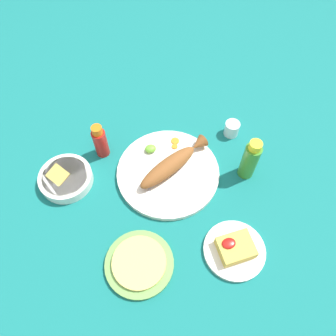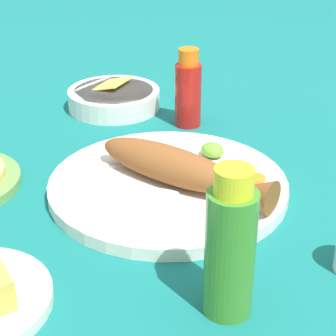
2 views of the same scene
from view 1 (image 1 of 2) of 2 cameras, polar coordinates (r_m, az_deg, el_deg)
ground_plane at (r=1.10m, az=-0.00°, el=-1.03°), size 4.00×4.00×0.00m
main_plate at (r=1.10m, az=-0.00°, el=-0.79°), size 0.34×0.34×0.02m
fried_fish at (r=1.07m, az=0.75°, el=0.74°), size 0.27×0.16×0.05m
fork_near at (r=1.04m, az=-0.85°, el=-4.57°), size 0.15×0.13×0.00m
fork_far at (r=1.06m, az=-3.21°, el=-3.59°), size 0.09×0.17×0.00m
carrot_slice_near at (r=1.14m, az=1.16°, el=3.76°), size 0.02×0.02×0.00m
carrot_slice_mid at (r=1.15m, az=1.25°, el=4.73°), size 0.03×0.03×0.00m
lime_wedge_main at (r=1.13m, az=-3.07°, el=3.38°), size 0.04×0.03×0.02m
hot_sauce_bottle_red at (r=1.12m, az=-11.71°, el=4.53°), size 0.05×0.05×0.14m
hot_sauce_bottle_green at (r=1.07m, az=14.07°, el=1.37°), size 0.05×0.05×0.17m
salt_cup at (r=1.20m, az=11.01°, el=6.65°), size 0.05×0.05×0.05m
side_plate_fries at (r=1.01m, az=11.46°, el=-13.87°), size 0.18×0.18×0.01m
fries_pile at (r=0.98m, az=11.67°, el=-13.41°), size 0.10×0.08×0.04m
guacamole_bowl at (r=1.12m, az=-17.38°, el=-1.68°), size 0.17×0.17×0.05m
tortilla_plate at (r=0.98m, az=-5.01°, el=-16.28°), size 0.20×0.20×0.01m
tortilla_stack at (r=0.97m, az=-5.07°, el=-16.07°), size 0.15×0.15×0.01m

